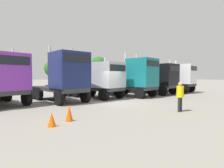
# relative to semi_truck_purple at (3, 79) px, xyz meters

# --- Properties ---
(ground) EXTENTS (200.00, 200.00, 0.00)m
(ground) POSITION_rel_semi_truck_purple_xyz_m (7.64, -2.96, -1.89)
(ground) COLOR gray
(semi_truck_purple) EXTENTS (3.99, 6.25, 4.21)m
(semi_truck_purple) POSITION_rel_semi_truck_purple_xyz_m (0.00, 0.00, 0.00)
(semi_truck_purple) COLOR #333338
(semi_truck_purple) RESTS_ON ground
(semi_truck_navy) EXTENTS (3.38, 6.53, 4.49)m
(semi_truck_navy) POSITION_rel_semi_truck_purple_xyz_m (4.22, -0.67, 0.13)
(semi_truck_navy) COLOR #333338
(semi_truck_navy) RESTS_ON ground
(semi_truck_silver) EXTENTS (4.06, 6.49, 3.91)m
(semi_truck_silver) POSITION_rel_semi_truck_purple_xyz_m (7.98, -0.11, -0.17)
(semi_truck_silver) COLOR #333338
(semi_truck_silver) RESTS_ON ground
(semi_truck_teal) EXTENTS (3.81, 6.28, 4.39)m
(semi_truck_teal) POSITION_rel_semi_truck_purple_xyz_m (11.57, -0.93, 0.08)
(semi_truck_teal) COLOR #333338
(semi_truck_teal) RESTS_ON ground
(semi_truck_black) EXTENTS (3.54, 6.45, 4.01)m
(semi_truck_black) POSITION_rel_semi_truck_purple_xyz_m (15.31, -0.35, -0.08)
(semi_truck_black) COLOR #333338
(semi_truck_black) RESTS_ON ground
(semi_truck_white) EXTENTS (4.03, 6.61, 4.14)m
(semi_truck_white) POSITION_rel_semi_truck_purple_xyz_m (19.30, 0.01, -0.02)
(semi_truck_white) COLOR #333338
(semi_truck_white) RESTS_ON ground
(visitor_in_hivis) EXTENTS (0.50, 0.50, 1.75)m
(visitor_in_hivis) POSITION_rel_semi_truck_purple_xyz_m (8.48, -8.14, -0.88)
(visitor_in_hivis) COLOR #262626
(visitor_in_hivis) RESTS_ON ground
(traffic_cone_mid) EXTENTS (0.36, 0.36, 0.74)m
(traffic_cone_mid) POSITION_rel_semi_truck_purple_xyz_m (2.23, -6.72, -1.52)
(traffic_cone_mid) COLOR #F2590C
(traffic_cone_mid) RESTS_ON ground
(traffic_cone_far) EXTENTS (0.36, 0.36, 0.59)m
(traffic_cone_far) POSITION_rel_semi_truck_purple_xyz_m (1.29, -7.21, -1.60)
(traffic_cone_far) COLOR #F2590C
(traffic_cone_far) RESTS_ON ground
(oak_far_centre) EXTENTS (3.07, 3.07, 5.00)m
(oak_far_centre) POSITION_rel_semi_truck_purple_xyz_m (9.03, 19.64, 1.55)
(oak_far_centre) COLOR #4C3823
(oak_far_centre) RESTS_ON ground
(oak_far_right) EXTENTS (3.69, 3.69, 6.24)m
(oak_far_right) POSITION_rel_semi_truck_purple_xyz_m (18.64, 19.42, 2.48)
(oak_far_right) COLOR #4C3823
(oak_far_right) RESTS_ON ground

